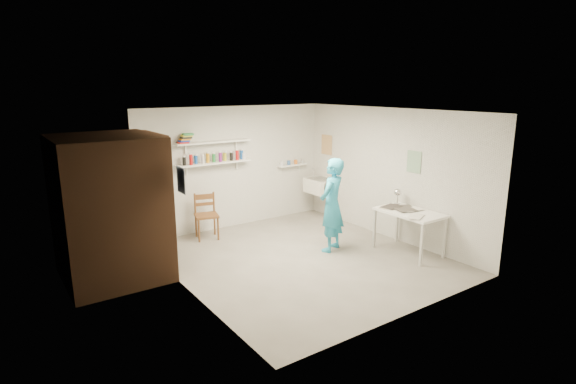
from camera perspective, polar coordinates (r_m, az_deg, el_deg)
floor at (r=7.50m, az=1.77°, el=-8.49°), size 4.00×4.50×0.02m
ceiling at (r=6.97m, az=1.91°, el=10.32°), size 4.00×4.50×0.02m
wall_back at (r=9.01m, az=-6.80°, el=3.16°), size 4.00×0.02×2.40m
wall_front at (r=5.55m, az=15.96°, el=-3.67°), size 4.00×0.02×2.40m
wall_left at (r=6.18m, az=-13.28°, el=-1.80°), size 0.02×4.50×2.40m
wall_right at (r=8.47m, az=12.81°, el=2.27°), size 0.02×4.50×2.40m
doorway_recess at (r=7.19m, az=-16.18°, el=-1.50°), size 0.02×0.90×2.00m
corridor_box at (r=7.00m, az=-21.70°, el=-1.91°), size 1.40×1.50×2.10m
door_lintel at (r=7.02m, az=-16.58°, el=6.85°), size 0.06×1.05×0.10m
door_jamb_near at (r=6.74m, az=-14.62°, el=-2.38°), size 0.06×0.10×2.00m
door_jamb_far at (r=7.66m, az=-17.26°, el=-0.68°), size 0.06×0.10×2.00m
shelf_lower at (r=8.65m, az=-9.34°, el=3.66°), size 1.50×0.22×0.03m
shelf_upper at (r=8.59m, az=-9.44°, el=6.29°), size 1.50×0.22×0.03m
ledge_shelf at (r=9.65m, az=0.55°, el=3.44°), size 0.70×0.14×0.03m
poster_left at (r=6.15m, az=-13.44°, el=1.48°), size 0.01×0.28×0.36m
poster_right_a at (r=9.68m, az=4.93°, el=6.00°), size 0.01×0.34×0.42m
poster_right_b at (r=8.05m, az=15.70°, el=3.71°), size 0.01×0.30×0.38m
belfast_sink at (r=9.60m, az=4.12°, el=0.80°), size 0.48×0.60×0.30m
man at (r=7.65m, az=5.58°, el=-1.66°), size 0.69×0.60×1.61m
wall_clock at (r=7.80m, az=5.19°, el=0.65°), size 0.28×0.15×0.29m
wooden_chair at (r=8.43m, az=-10.31°, el=-2.96°), size 0.50×0.48×0.88m
work_table at (r=7.89m, az=15.05°, el=-4.94°), size 0.66×1.10×0.73m
desk_lamp at (r=8.14m, az=13.77°, el=-0.02°), size 0.14×0.14×0.14m
spray_cans at (r=8.63m, az=-9.36°, el=4.31°), size 1.34×0.06×0.17m
book_stack at (r=8.36m, az=-12.88°, el=6.63°), size 0.28×0.14×0.17m
ledge_pots at (r=9.64m, az=0.55°, el=3.79°), size 0.48×0.07×0.09m
papers at (r=7.78m, az=15.21°, el=-2.28°), size 0.30×0.22×0.03m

